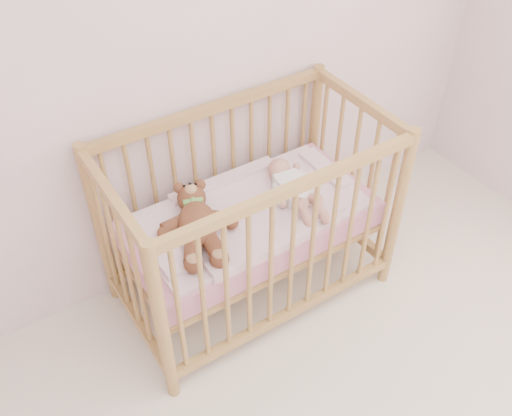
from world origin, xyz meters
TOP-DOWN VIEW (x-y plane):
  - wall_back at (0.00, 2.00)m, footprint 4.00×0.02m
  - crib at (0.21, 1.60)m, footprint 1.36×0.76m
  - mattress at (0.21, 1.60)m, footprint 1.22×0.62m
  - blanket at (0.21, 1.60)m, footprint 1.10×0.58m
  - baby at (0.45, 1.58)m, footprint 0.31×0.54m
  - teddy_bear at (-0.08, 1.58)m, footprint 0.55×0.65m

SIDE VIEW (x-z plane):
  - mattress at x=0.21m, z-range 0.42..0.55m
  - crib at x=0.21m, z-range 0.00..1.00m
  - blanket at x=0.21m, z-range 0.53..0.59m
  - baby at x=0.45m, z-range 0.57..0.70m
  - teddy_bear at x=-0.08m, z-range 0.57..0.72m
  - wall_back at x=0.00m, z-range 0.00..2.70m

